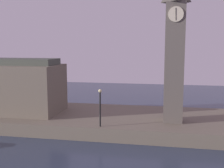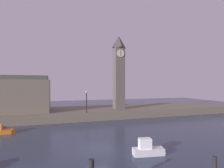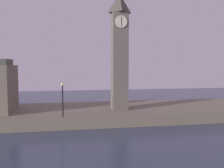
# 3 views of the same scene
# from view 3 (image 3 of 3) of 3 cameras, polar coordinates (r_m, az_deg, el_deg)

# --- Properties ---
(far_embankment) EXTENTS (70.00, 12.00, 1.50)m
(far_embankment) POSITION_cam_3_polar(r_m,az_deg,el_deg) (35.58, -13.18, -6.87)
(far_embankment) COLOR #6B6051
(far_embankment) RESTS_ON ground
(clock_tower) EXTENTS (2.31, 2.35, 15.69)m
(clock_tower) POSITION_cam_3_polar(r_m,az_deg,el_deg) (33.84, 1.74, 7.71)
(clock_tower) COLOR #5B544C
(clock_tower) RESTS_ON far_embankment
(streetlamp) EXTENTS (0.36, 0.36, 4.02)m
(streetlamp) POSITION_cam_3_polar(r_m,az_deg,el_deg) (29.79, -11.36, -2.69)
(streetlamp) COLOR black
(streetlamp) RESTS_ON far_embankment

